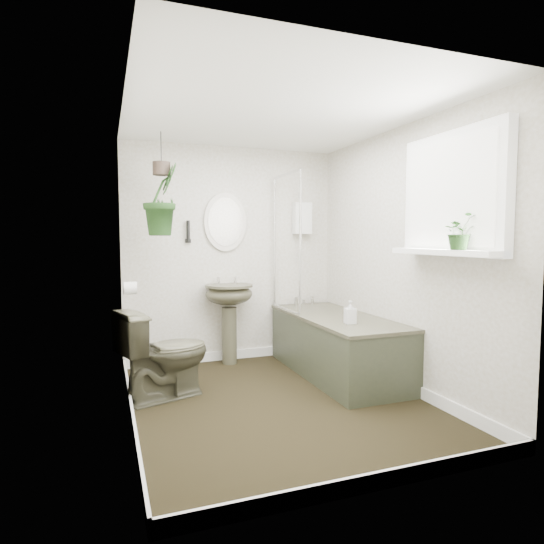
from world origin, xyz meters
name	(u,v)px	position (x,y,z in m)	size (l,w,h in m)	color
floor	(278,403)	(0.00, 0.00, -0.01)	(2.30, 2.80, 0.02)	black
ceiling	(279,112)	(0.00, 0.00, 2.31)	(2.30, 2.80, 0.02)	white
wall_back	(232,255)	(0.00, 1.41, 1.15)	(2.30, 0.02, 2.30)	silver
wall_front	(379,274)	(0.00, -1.41, 1.15)	(2.30, 0.02, 2.30)	silver
wall_left	(126,264)	(-1.16, 0.00, 1.15)	(0.02, 2.80, 2.30)	silver
wall_right	(401,258)	(1.16, 0.00, 1.15)	(0.02, 2.80, 2.30)	silver
skirting	(278,396)	(0.00, 0.00, 0.05)	(2.30, 2.80, 0.10)	white
bathtub	(337,345)	(0.80, 0.50, 0.29)	(0.72, 1.72, 0.58)	#42402F
bath_screen	(287,243)	(0.47, 0.99, 1.28)	(0.04, 0.72, 1.40)	silver
shower_box	(302,218)	(0.80, 1.34, 1.55)	(0.20, 0.10, 0.35)	white
oval_mirror	(225,222)	(-0.08, 1.37, 1.50)	(0.46, 0.03, 0.62)	silver
wall_sconce	(188,231)	(-0.48, 1.36, 1.40)	(0.04, 0.04, 0.22)	black
toilet_roll_holder	(130,288)	(-1.10, 0.70, 0.90)	(0.11, 0.11, 0.11)	white
window_recess	(453,194)	(1.09, -0.70, 1.65)	(0.08, 1.00, 0.90)	white
window_sill	(444,252)	(1.02, -0.70, 1.23)	(0.18, 1.00, 0.04)	white
window_blinds	(448,194)	(1.04, -0.70, 1.65)	(0.01, 0.86, 0.76)	white
toilet	(165,353)	(-0.85, 0.42, 0.38)	(0.42, 0.74, 0.75)	#42402F
pedestal_sink	(229,324)	(-0.08, 1.24, 0.42)	(0.50, 0.42, 0.85)	#42402F
sill_plant	(460,232)	(0.99, -0.88, 1.38)	(0.23, 0.20, 0.25)	black
hanging_plant	(162,199)	(-0.79, 0.95, 1.69)	(0.37, 0.30, 0.67)	black
soap_bottle	(350,312)	(0.71, 0.10, 0.68)	(0.09, 0.09, 0.20)	#2E2C2C
hanging_pot	(161,169)	(-0.79, 0.95, 1.97)	(0.16, 0.16, 0.12)	#352921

